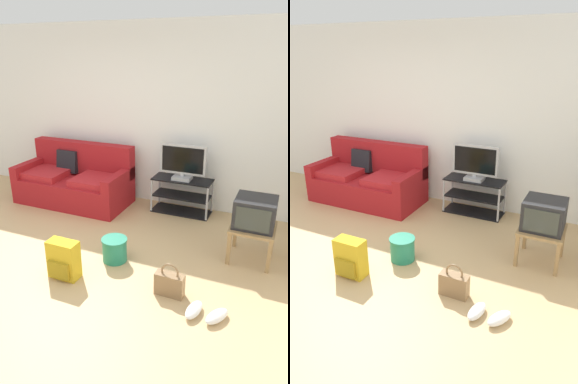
# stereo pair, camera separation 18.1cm
# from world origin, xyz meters

# --- Properties ---
(ground_plane) EXTENTS (9.00, 9.80, 0.02)m
(ground_plane) POSITION_xyz_m (0.00, 0.00, -0.01)
(ground_plane) COLOR tan
(wall_back) EXTENTS (9.00, 0.10, 2.70)m
(wall_back) POSITION_xyz_m (0.00, 2.45, 1.35)
(wall_back) COLOR white
(wall_back) RESTS_ON ground_plane
(couch) EXTENTS (1.77, 0.87, 0.92)m
(couch) POSITION_xyz_m (-0.70, 1.89, 0.33)
(couch) COLOR maroon
(couch) RESTS_ON ground_plane
(tv_stand) EXTENTS (0.88, 0.37, 0.53)m
(tv_stand) POSITION_xyz_m (1.01, 2.15, 0.26)
(tv_stand) COLOR black
(tv_stand) RESTS_ON ground_plane
(flat_tv) EXTENTS (0.67, 0.22, 0.52)m
(flat_tv) POSITION_xyz_m (1.01, 2.13, 0.78)
(flat_tv) COLOR #B2B2B7
(flat_tv) RESTS_ON tv_stand
(side_table) EXTENTS (0.50, 0.50, 0.42)m
(side_table) POSITION_xyz_m (2.15, 1.21, 0.35)
(side_table) COLOR #9E7A4C
(side_table) RESTS_ON ground_plane
(crt_tv) EXTENTS (0.45, 0.43, 0.34)m
(crt_tv) POSITION_xyz_m (2.15, 1.22, 0.59)
(crt_tv) COLOR #232326
(crt_tv) RESTS_ON side_table
(backpack) EXTENTS (0.33, 0.24, 0.42)m
(backpack) POSITION_xyz_m (0.37, 0.04, 0.21)
(backpack) COLOR gold
(backpack) RESTS_ON ground_plane
(handbag) EXTENTS (0.29, 0.12, 0.36)m
(handbag) POSITION_xyz_m (1.51, 0.20, 0.13)
(handbag) COLOR olive
(handbag) RESTS_ON ground_plane
(cleaning_bucket) EXTENTS (0.30, 0.30, 0.28)m
(cleaning_bucket) POSITION_xyz_m (0.71, 0.55, 0.15)
(cleaning_bucket) COLOR #238466
(cleaning_bucket) RESTS_ON ground_plane
(sneakers_pair) EXTENTS (0.41, 0.30, 0.09)m
(sneakers_pair) POSITION_xyz_m (1.92, 0.02, 0.04)
(sneakers_pair) COLOR white
(sneakers_pair) RESTS_ON ground_plane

